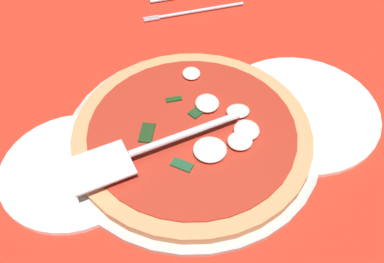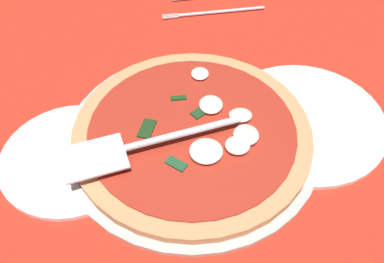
% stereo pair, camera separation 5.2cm
% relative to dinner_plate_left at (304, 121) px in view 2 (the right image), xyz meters
% --- Properties ---
extents(ground_plane, '(0.99, 0.99, 0.01)m').
position_rel_dinner_plate_left_xyz_m(ground_plane, '(0.14, 0.03, -0.01)').
color(ground_plane, red).
extents(checker_pattern, '(0.99, 0.99, 0.00)m').
position_rel_dinner_plate_left_xyz_m(checker_pattern, '(0.14, 0.03, -0.01)').
color(checker_pattern, white).
rests_on(checker_pattern, ground_plane).
extents(pizza_pan, '(0.37, 0.37, 0.01)m').
position_rel_dinner_plate_left_xyz_m(pizza_pan, '(0.17, 0.03, -0.00)').
color(pizza_pan, '#B0B9B6').
rests_on(pizza_pan, ground_plane).
extents(dinner_plate_left, '(0.25, 0.25, 0.01)m').
position_rel_dinner_plate_left_xyz_m(dinner_plate_left, '(0.00, 0.00, 0.00)').
color(dinner_plate_left, white).
rests_on(dinner_plate_left, ground_plane).
extents(dinner_plate_right, '(0.20, 0.20, 0.01)m').
position_rel_dinner_plate_left_xyz_m(dinner_plate_right, '(0.34, 0.07, 0.00)').
color(dinner_plate_right, white).
rests_on(dinner_plate_right, ground_plane).
extents(pizza, '(0.35, 0.35, 0.03)m').
position_rel_dinner_plate_left_xyz_m(pizza, '(0.17, 0.03, 0.01)').
color(pizza, tan).
rests_on(pizza, pizza_pan).
extents(pizza_server, '(0.25, 0.11, 0.01)m').
position_rel_dinner_plate_left_xyz_m(pizza_server, '(0.24, 0.08, 0.04)').
color(pizza_server, silver).
rests_on(pizza_server, pizza).
extents(place_setting_near, '(0.21, 0.16, 0.01)m').
position_rel_dinner_plate_left_xyz_m(place_setting_near, '(0.12, -0.31, -0.00)').
color(place_setting_near, white).
rests_on(place_setting_near, ground_plane).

